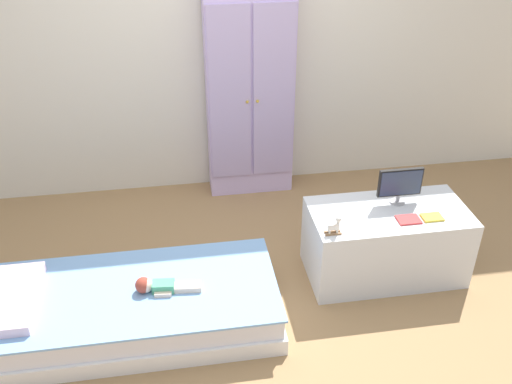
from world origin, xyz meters
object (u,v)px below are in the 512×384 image
wardrobe (250,95)px  rocking_horse_toy (335,226)px  bed (133,308)px  doll (156,286)px  tv_stand (385,242)px  book_red (409,220)px  book_yellow (432,217)px  tv_monitor (400,184)px

wardrobe → rocking_horse_toy: bearing=-78.3°
bed → doll: (0.15, -0.02, 0.17)m
tv_stand → book_red: bearing=-57.0°
wardrobe → tv_stand: bearing=-60.2°
wardrobe → book_yellow: size_ratio=12.97×
bed → wardrobe: 1.93m
bed → tv_stand: bearing=8.2°
wardrobe → tv_monitor: 1.45m
bed → doll: doll is taller
wardrobe → rocking_horse_toy: size_ratio=13.79×
tv_stand → tv_monitor: (0.08, 0.09, 0.40)m
tv_monitor → rocking_horse_toy: (-0.51, -0.28, -0.09)m
bed → book_red: bearing=4.0°
wardrobe → rocking_horse_toy: 1.52m
doll → wardrobe: 1.82m
wardrobe → book_yellow: wardrobe is taller
tv_stand → tv_monitor: 0.42m
rocking_horse_toy → book_red: 0.51m
book_red → tv_monitor: bearing=88.1°
tv_stand → bed: bearing=-171.8°
doll → book_yellow: bearing=4.8°
doll → bed: bearing=171.1°
doll → tv_stand: tv_stand is taller
bed → book_red: book_red is taller
book_red → tv_stand: bearing=123.0°
doll → book_red: size_ratio=2.69×
book_yellow → wardrobe: bearing=124.7°
bed → book_red: 1.81m
tv_stand → tv_monitor: tv_monitor is taller
tv_monitor → book_red: (-0.01, -0.21, -0.14)m
doll → tv_monitor: size_ratio=1.32×
doll → rocking_horse_toy: rocking_horse_toy is taller
doll → tv_monitor: 1.69m
doll → book_red: 1.63m
tv_monitor → book_yellow: tv_monitor is taller
bed → book_yellow: (1.92, 0.12, 0.38)m
doll → tv_monitor: (1.62, 0.36, 0.34)m
bed → wardrobe: size_ratio=1.04×
wardrobe → tv_stand: 1.59m
tv_stand → book_yellow: book_yellow is taller
book_red → book_yellow: size_ratio=1.12×
wardrobe → tv_monitor: bearing=-55.4°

